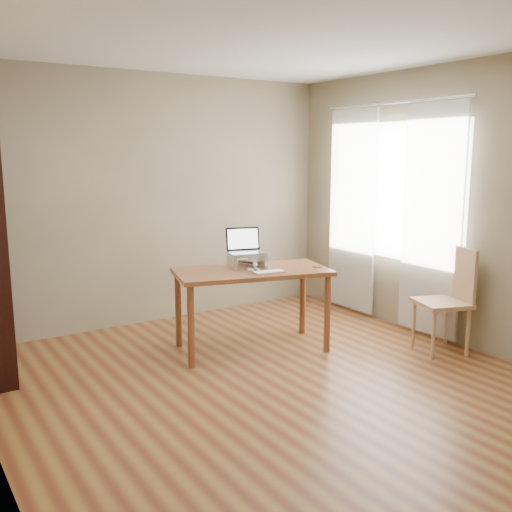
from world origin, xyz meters
The scene contains 9 objects.
room centered at (0.03, 0.01, 1.30)m, with size 4.04×4.54×2.64m.
curtains centered at (1.92, 0.80, 1.17)m, with size 0.03×1.90×2.25m.
desk centered at (0.30, 0.90, 0.65)m, with size 1.50×1.02×0.75m.
laptop_stand centered at (0.30, 0.98, 0.83)m, with size 0.32×0.25×0.13m.
laptop centered at (0.30, 1.04, 0.94)m, with size 0.37×0.34×0.23m.
keyboard centered at (0.34, 0.68, 0.76)m, with size 0.30×0.16×0.02m.
coaster centered at (0.88, 0.67, 0.75)m, with size 0.09×0.09×0.01m, color brown.
cat centered at (0.29, 1.01, 0.81)m, with size 0.24×0.48×0.14m.
chair centered at (1.77, -0.09, 0.52)m, with size 0.54×0.54×0.96m.
Camera 1 is at (-2.43, -3.33, 1.79)m, focal length 40.00 mm.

